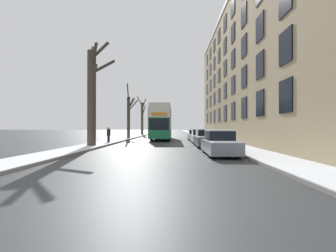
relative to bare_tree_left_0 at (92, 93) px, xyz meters
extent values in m
plane|color=#303335|center=(5.67, -13.38, -4.44)|extent=(320.00, 320.00, 0.00)
cube|color=gray|center=(-0.20, 39.62, -4.38)|extent=(2.28, 130.00, 0.13)
cube|color=silver|center=(-0.20, 39.62, -4.30)|extent=(2.25, 130.00, 0.03)
cube|color=gray|center=(11.54, 39.62, -4.38)|extent=(2.28, 130.00, 0.13)
cube|color=silver|center=(11.54, 39.62, -4.30)|extent=(2.25, 130.00, 0.03)
cube|color=tan|center=(17.18, 8.33, 3.79)|extent=(9.00, 36.66, 16.47)
cube|color=black|center=(12.65, -6.01, -1.15)|extent=(0.08, 1.40, 1.80)
cube|color=black|center=(12.65, -2.43, -1.15)|extent=(0.08, 1.40, 1.80)
cube|color=black|center=(12.65, 1.16, -1.15)|extent=(0.08, 1.40, 1.80)
cube|color=black|center=(12.65, 4.74, -1.15)|extent=(0.08, 1.40, 1.80)
cube|color=black|center=(12.65, 8.33, -1.15)|extent=(0.08, 1.40, 1.80)
cube|color=black|center=(12.65, 11.91, -1.15)|extent=(0.08, 1.40, 1.80)
cube|color=black|center=(12.65, 15.50, -1.15)|extent=(0.08, 1.40, 1.80)
cube|color=black|center=(12.65, 19.08, -1.15)|extent=(0.08, 1.40, 1.80)
cube|color=black|center=(12.65, 22.66, -1.15)|extent=(0.08, 1.40, 1.80)
cube|color=black|center=(12.65, -6.01, 1.48)|extent=(0.08, 1.40, 1.80)
cube|color=black|center=(12.65, -2.43, 1.48)|extent=(0.08, 1.40, 1.80)
cube|color=black|center=(12.65, 1.16, 1.48)|extent=(0.08, 1.40, 1.80)
cube|color=black|center=(12.65, 4.74, 1.48)|extent=(0.08, 1.40, 1.80)
cube|color=black|center=(12.65, 8.33, 1.48)|extent=(0.08, 1.40, 1.80)
cube|color=black|center=(12.65, 11.91, 1.48)|extent=(0.08, 1.40, 1.80)
cube|color=black|center=(12.65, 15.50, 1.48)|extent=(0.08, 1.40, 1.80)
cube|color=black|center=(12.65, 19.08, 1.48)|extent=(0.08, 1.40, 1.80)
cube|color=black|center=(12.65, 22.66, 1.48)|extent=(0.08, 1.40, 1.80)
cube|color=black|center=(12.65, -2.43, 4.12)|extent=(0.08, 1.40, 1.80)
cube|color=black|center=(12.65, 1.16, 4.12)|extent=(0.08, 1.40, 1.80)
cube|color=black|center=(12.65, 4.74, 4.12)|extent=(0.08, 1.40, 1.80)
cube|color=black|center=(12.65, 8.33, 4.12)|extent=(0.08, 1.40, 1.80)
cube|color=black|center=(12.65, 11.91, 4.12)|extent=(0.08, 1.40, 1.80)
cube|color=black|center=(12.65, 15.50, 4.12)|extent=(0.08, 1.40, 1.80)
cube|color=black|center=(12.65, 19.08, 4.12)|extent=(0.08, 1.40, 1.80)
cube|color=black|center=(12.65, 22.66, 4.12)|extent=(0.08, 1.40, 1.80)
cube|color=black|center=(12.65, 1.16, 6.75)|extent=(0.08, 1.40, 1.80)
cube|color=black|center=(12.65, 4.74, 6.75)|extent=(0.08, 1.40, 1.80)
cube|color=black|center=(12.65, 8.33, 6.75)|extent=(0.08, 1.40, 1.80)
cube|color=black|center=(12.65, 11.91, 6.75)|extent=(0.08, 1.40, 1.80)
cube|color=black|center=(12.65, 15.50, 6.75)|extent=(0.08, 1.40, 1.80)
cube|color=black|center=(12.65, 19.08, 6.75)|extent=(0.08, 1.40, 1.80)
cube|color=black|center=(12.65, 22.66, 6.75)|extent=(0.08, 1.40, 1.80)
cube|color=black|center=(12.65, 4.74, 9.39)|extent=(0.08, 1.40, 1.80)
cube|color=black|center=(12.65, 8.33, 9.39)|extent=(0.08, 1.40, 1.80)
cube|color=black|center=(12.65, 11.91, 9.39)|extent=(0.08, 1.40, 1.80)
cube|color=black|center=(12.65, 15.50, 9.39)|extent=(0.08, 1.40, 1.80)
cube|color=black|center=(12.65, 19.08, 9.39)|extent=(0.08, 1.40, 1.80)
cube|color=black|center=(12.65, 22.66, 9.39)|extent=(0.08, 1.40, 1.80)
cube|color=beige|center=(12.64, 8.33, 11.50)|extent=(0.12, 35.92, 0.44)
cylinder|color=#423A30|center=(-0.03, -0.08, -0.50)|extent=(0.68, 0.68, 7.88)
cylinder|color=#423A30|center=(0.75, 0.46, 2.27)|extent=(1.81, 1.34, 1.48)
cylinder|color=#423A30|center=(0.36, -0.65, 2.87)|extent=(1.09, 1.43, 1.72)
cylinder|color=#423A30|center=(-0.24, 1.04, 1.71)|extent=(0.68, 2.45, 2.54)
cylinder|color=#423A30|center=(0.69, -0.19, 3.42)|extent=(1.63, 0.48, 1.42)
cylinder|color=#423A30|center=(-0.32, 0.83, 3.43)|extent=(0.86, 2.05, 2.01)
cylinder|color=#423A30|center=(0.00, 14.38, -1.40)|extent=(0.45, 0.45, 6.09)
cylinder|color=#423A30|center=(0.77, 13.83, 0.33)|extent=(1.70, 1.29, 1.53)
cylinder|color=#423A30|center=(0.24, 15.51, 0.77)|extent=(0.65, 2.37, 1.92)
cylinder|color=#423A30|center=(-0.15, 14.92, 0.88)|extent=(0.49, 1.23, 1.54)
cylinder|color=#423A30|center=(0.37, 14.40, 0.77)|extent=(0.88, 0.20, 1.54)
cylinder|color=#423A30|center=(0.17, 13.20, 2.11)|extent=(0.50, 2.49, 2.14)
cylinder|color=#423A30|center=(-0.04, 28.44, -1.03)|extent=(0.52, 0.52, 6.82)
cylinder|color=#423A30|center=(0.03, 27.52, 1.52)|extent=(0.31, 1.94, 1.36)
cylinder|color=#423A30|center=(0.30, 28.81, 2.29)|extent=(0.92, 0.98, 1.98)
cylinder|color=#423A30|center=(-0.70, 29.46, 2.79)|extent=(1.55, 2.24, 2.42)
cylinder|color=#423A30|center=(0.06, 29.27, 1.64)|extent=(0.39, 1.80, 1.65)
cylinder|color=#423A30|center=(0.23, 29.00, 0.70)|extent=(0.77, 1.36, 2.57)
cylinder|color=#423A30|center=(-0.07, 41.10, -0.96)|extent=(0.57, 0.57, 6.98)
cylinder|color=#423A30|center=(-0.11, 42.21, 0.40)|extent=(0.29, 2.33, 1.62)
cylinder|color=#423A30|center=(0.65, 40.73, 2.30)|extent=(1.67, 1.00, 2.74)
cylinder|color=#423A30|center=(0.53, 41.24, 2.72)|extent=(1.41, 0.51, 2.05)
cube|color=#1E7A47|center=(5.00, 11.94, -2.90)|extent=(2.46, 10.48, 2.41)
cube|color=silver|center=(5.00, 11.94, -0.93)|extent=(2.41, 10.27, 1.54)
cube|color=beige|center=(5.00, 11.94, -0.10)|extent=(2.41, 10.27, 0.12)
cube|color=black|center=(5.00, 11.94, -2.44)|extent=(2.49, 9.22, 1.25)
cube|color=black|center=(5.00, 11.94, -0.85)|extent=(2.49, 9.22, 1.17)
cube|color=black|center=(5.00, 6.72, -2.44)|extent=(2.21, 0.06, 1.32)
cube|color=orange|center=(5.00, 6.71, -1.31)|extent=(1.72, 0.05, 0.32)
cylinder|color=black|center=(3.95, 8.80, -3.96)|extent=(0.30, 0.96, 0.96)
cylinder|color=black|center=(6.06, 8.80, -3.96)|extent=(0.30, 0.96, 0.96)
cylinder|color=black|center=(3.95, 14.87, -3.96)|extent=(0.30, 0.96, 0.96)
cylinder|color=black|center=(6.06, 14.87, -3.96)|extent=(0.30, 0.96, 0.96)
cube|color=slate|center=(9.37, -4.88, -3.94)|extent=(1.68, 4.24, 0.67)
cube|color=black|center=(9.37, -4.71, -3.32)|extent=(1.45, 2.12, 0.58)
cube|color=silver|center=(9.37, -4.71, -3.00)|extent=(1.41, 2.01, 0.06)
cube|color=silver|center=(9.37, -6.38, -3.58)|extent=(1.52, 1.11, 0.05)
cylinder|color=black|center=(8.63, -6.15, -4.11)|extent=(0.20, 0.68, 0.68)
cylinder|color=black|center=(10.10, -6.15, -4.11)|extent=(0.20, 0.68, 0.68)
cylinder|color=black|center=(8.63, -3.61, -4.11)|extent=(0.20, 0.68, 0.68)
cylinder|color=black|center=(10.10, -3.61, -4.11)|extent=(0.20, 0.68, 0.68)
cube|color=#474C56|center=(9.37, 0.71, -3.93)|extent=(1.77, 4.13, 0.68)
cube|color=black|center=(9.37, 0.88, -3.31)|extent=(1.52, 2.07, 0.56)
cube|color=silver|center=(9.37, 0.88, -2.98)|extent=(1.49, 1.96, 0.09)
cube|color=silver|center=(9.37, -0.75, -3.55)|extent=(1.60, 1.08, 0.08)
cylinder|color=black|center=(8.59, -0.53, -4.12)|extent=(0.20, 0.65, 0.65)
cylinder|color=black|center=(10.14, -0.53, -4.12)|extent=(0.20, 0.65, 0.65)
cylinder|color=black|center=(8.59, 1.95, -4.12)|extent=(0.20, 0.65, 0.65)
cylinder|color=black|center=(10.14, 1.95, -4.12)|extent=(0.20, 0.65, 0.65)
cube|color=silver|center=(9.37, 5.80, -3.97)|extent=(1.70, 4.15, 0.61)
cube|color=black|center=(9.37, 5.97, -3.36)|extent=(1.46, 2.07, 0.61)
cube|color=silver|center=(9.37, 5.97, -3.02)|extent=(1.43, 1.97, 0.08)
cube|color=silver|center=(9.37, 4.33, -3.64)|extent=(1.53, 1.08, 0.06)
cylinder|color=black|center=(8.63, 4.55, -4.14)|extent=(0.20, 0.61, 0.61)
cylinder|color=black|center=(10.11, 4.55, -4.14)|extent=(0.20, 0.61, 0.61)
cylinder|color=black|center=(8.63, 7.04, -4.14)|extent=(0.20, 0.61, 0.61)
cylinder|color=black|center=(10.11, 7.04, -4.14)|extent=(0.20, 0.61, 0.61)
cube|color=silver|center=(9.37, 11.17, -3.97)|extent=(1.78, 4.47, 0.61)
cube|color=black|center=(9.37, 11.35, -3.41)|extent=(1.53, 2.23, 0.51)
cube|color=silver|center=(9.37, 11.35, -3.13)|extent=(1.49, 2.12, 0.05)
cube|color=silver|center=(9.37, 9.59, -3.65)|extent=(1.60, 1.17, 0.04)
cylinder|color=black|center=(8.59, 9.83, -4.14)|extent=(0.20, 0.61, 0.61)
cylinder|color=black|center=(10.15, 9.83, -4.14)|extent=(0.20, 0.61, 0.61)
cylinder|color=black|center=(8.59, 12.51, -4.14)|extent=(0.20, 0.61, 0.61)
cylinder|color=black|center=(10.15, 12.51, -4.14)|extent=(0.20, 0.61, 0.61)
cube|color=white|center=(3.09, 28.52, -3.18)|extent=(1.91, 5.05, 2.09)
cube|color=black|center=(3.09, 26.02, -2.69)|extent=(1.68, 0.06, 0.92)
cylinder|color=black|center=(2.26, 26.91, -4.10)|extent=(0.22, 0.68, 0.68)
cylinder|color=black|center=(3.92, 26.91, -4.10)|extent=(0.22, 0.68, 0.68)
cylinder|color=black|center=(2.26, 30.14, -4.10)|extent=(0.22, 0.68, 0.68)
cylinder|color=black|center=(3.92, 30.14, -4.10)|extent=(0.22, 0.68, 0.68)
cylinder|color=black|center=(0.11, 4.03, -4.06)|extent=(0.17, 0.17, 0.78)
cylinder|color=black|center=(0.14, 4.19, -4.06)|extent=(0.17, 0.17, 0.78)
cylinder|color=black|center=(0.13, 4.11, -3.33)|extent=(0.36, 0.36, 0.68)
sphere|color=tan|center=(0.13, 4.11, -2.88)|extent=(0.21, 0.21, 0.21)
camera|label=1|loc=(6.72, -18.14, -2.83)|focal=24.00mm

